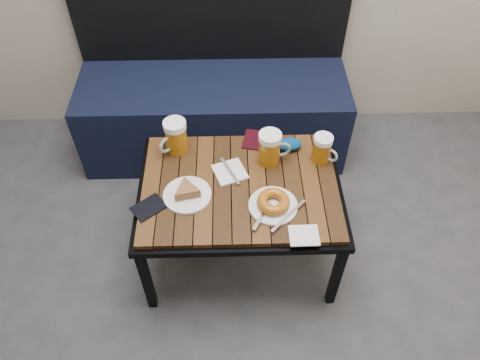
{
  "coord_description": "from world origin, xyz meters",
  "views": [
    {
      "loc": [
        0.13,
        -0.23,
        1.91
      ],
      "look_at": [
        0.16,
        1.02,
        0.5
      ],
      "focal_mm": 35.0,
      "sensor_mm": 36.0,
      "label": 1
    }
  ],
  "objects_px": {
    "passport_burgundy": "(254,140)",
    "cafe_table": "(240,191)",
    "beer_mug_centre": "(270,148)",
    "knit_pouch": "(289,144)",
    "beer_mug_right": "(322,149)",
    "passport_navy": "(149,207)",
    "plate_pie": "(187,193)",
    "plate_bagel": "(273,204)",
    "bench": "(214,106)",
    "beer_mug_left": "(175,137)"
  },
  "relations": [
    {
      "from": "beer_mug_right",
      "to": "plate_bagel",
      "type": "height_order",
      "value": "beer_mug_right"
    },
    {
      "from": "beer_mug_centre",
      "to": "knit_pouch",
      "type": "distance_m",
      "value": 0.13
    },
    {
      "from": "plate_pie",
      "to": "passport_navy",
      "type": "height_order",
      "value": "plate_pie"
    },
    {
      "from": "knit_pouch",
      "to": "plate_bagel",
      "type": "bearing_deg",
      "value": -105.96
    },
    {
      "from": "beer_mug_left",
      "to": "plate_pie",
      "type": "xyz_separation_m",
      "value": [
        0.06,
        -0.27,
        -0.06
      ]
    },
    {
      "from": "beer_mug_right",
      "to": "knit_pouch",
      "type": "xyz_separation_m",
      "value": [
        -0.13,
        0.07,
        -0.04
      ]
    },
    {
      "from": "cafe_table",
      "to": "plate_bagel",
      "type": "xyz_separation_m",
      "value": [
        0.13,
        -0.12,
        0.07
      ]
    },
    {
      "from": "cafe_table",
      "to": "passport_navy",
      "type": "distance_m",
      "value": 0.38
    },
    {
      "from": "plate_pie",
      "to": "beer_mug_right",
      "type": "bearing_deg",
      "value": 18.61
    },
    {
      "from": "cafe_table",
      "to": "beer_mug_left",
      "type": "distance_m",
      "value": 0.36
    },
    {
      "from": "bench",
      "to": "beer_mug_left",
      "type": "height_order",
      "value": "bench"
    },
    {
      "from": "bench",
      "to": "passport_navy",
      "type": "bearing_deg",
      "value": -105.54
    },
    {
      "from": "beer_mug_right",
      "to": "passport_navy",
      "type": "distance_m",
      "value": 0.75
    },
    {
      "from": "beer_mug_centre",
      "to": "beer_mug_right",
      "type": "relative_size",
      "value": 1.18
    },
    {
      "from": "beer_mug_centre",
      "to": "plate_bagel",
      "type": "xyz_separation_m",
      "value": [
        -0.0,
        -0.25,
        -0.05
      ]
    },
    {
      "from": "cafe_table",
      "to": "beer_mug_centre",
      "type": "bearing_deg",
      "value": 45.7
    },
    {
      "from": "beer_mug_right",
      "to": "knit_pouch",
      "type": "relative_size",
      "value": 1.19
    },
    {
      "from": "knit_pouch",
      "to": "beer_mug_left",
      "type": "bearing_deg",
      "value": 179.45
    },
    {
      "from": "passport_burgundy",
      "to": "cafe_table",
      "type": "bearing_deg",
      "value": -92.26
    },
    {
      "from": "beer_mug_centre",
      "to": "beer_mug_right",
      "type": "distance_m",
      "value": 0.22
    },
    {
      "from": "beer_mug_centre",
      "to": "beer_mug_left",
      "type": "bearing_deg",
      "value": 164.5
    },
    {
      "from": "beer_mug_centre",
      "to": "beer_mug_right",
      "type": "height_order",
      "value": "beer_mug_centre"
    },
    {
      "from": "plate_bagel",
      "to": "passport_burgundy",
      "type": "xyz_separation_m",
      "value": [
        -0.06,
        0.38,
        -0.02
      ]
    },
    {
      "from": "beer_mug_left",
      "to": "plate_bagel",
      "type": "relative_size",
      "value": 0.68
    },
    {
      "from": "plate_bagel",
      "to": "knit_pouch",
      "type": "bearing_deg",
      "value": 74.04
    },
    {
      "from": "plate_bagel",
      "to": "passport_burgundy",
      "type": "distance_m",
      "value": 0.38
    },
    {
      "from": "beer_mug_left",
      "to": "beer_mug_right",
      "type": "bearing_deg",
      "value": 129.09
    },
    {
      "from": "cafe_table",
      "to": "passport_burgundy",
      "type": "bearing_deg",
      "value": 75.22
    },
    {
      "from": "plate_bagel",
      "to": "passport_burgundy",
      "type": "bearing_deg",
      "value": 98.6
    },
    {
      "from": "bench",
      "to": "passport_navy",
      "type": "height_order",
      "value": "bench"
    },
    {
      "from": "bench",
      "to": "plate_pie",
      "type": "distance_m",
      "value": 0.83
    },
    {
      "from": "bench",
      "to": "beer_mug_right",
      "type": "relative_size",
      "value": 10.85
    },
    {
      "from": "beer_mug_left",
      "to": "cafe_table",
      "type": "bearing_deg",
      "value": 98.21
    },
    {
      "from": "plate_pie",
      "to": "passport_burgundy",
      "type": "height_order",
      "value": "plate_pie"
    },
    {
      "from": "cafe_table",
      "to": "passport_navy",
      "type": "relative_size",
      "value": 6.75
    },
    {
      "from": "cafe_table",
      "to": "passport_burgundy",
      "type": "relative_size",
      "value": 6.75
    },
    {
      "from": "beer_mug_centre",
      "to": "knit_pouch",
      "type": "height_order",
      "value": "beer_mug_centre"
    },
    {
      "from": "plate_bagel",
      "to": "passport_navy",
      "type": "relative_size",
      "value": 1.84
    },
    {
      "from": "knit_pouch",
      "to": "cafe_table",
      "type": "bearing_deg",
      "value": -136.88
    },
    {
      "from": "beer_mug_left",
      "to": "passport_burgundy",
      "type": "relative_size",
      "value": 1.25
    },
    {
      "from": "bench",
      "to": "knit_pouch",
      "type": "xyz_separation_m",
      "value": [
        0.34,
        -0.54,
        0.22
      ]
    },
    {
      "from": "cafe_table",
      "to": "knit_pouch",
      "type": "distance_m",
      "value": 0.31
    },
    {
      "from": "plate_pie",
      "to": "knit_pouch",
      "type": "xyz_separation_m",
      "value": [
        0.43,
        0.26,
        0.0
      ]
    },
    {
      "from": "bench",
      "to": "beer_mug_right",
      "type": "bearing_deg",
      "value": -52.19
    },
    {
      "from": "plate_pie",
      "to": "passport_navy",
      "type": "relative_size",
      "value": 1.55
    },
    {
      "from": "beer_mug_centre",
      "to": "plate_pie",
      "type": "relative_size",
      "value": 0.79
    },
    {
      "from": "cafe_table",
      "to": "plate_pie",
      "type": "relative_size",
      "value": 4.36
    },
    {
      "from": "passport_burgundy",
      "to": "plate_bagel",
      "type": "bearing_deg",
      "value": -68.88
    },
    {
      "from": "beer_mug_right",
      "to": "cafe_table",
      "type": "bearing_deg",
      "value": -120.73
    },
    {
      "from": "cafe_table",
      "to": "plate_bagel",
      "type": "height_order",
      "value": "plate_bagel"
    }
  ]
}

